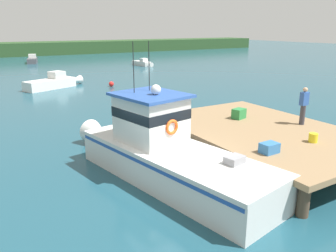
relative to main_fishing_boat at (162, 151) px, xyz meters
name	(u,v)px	position (x,y,z in m)	size (l,w,h in m)	color
ground_plane	(165,180)	(-0.10, -0.33, -1.01)	(200.00, 200.00, 0.00)	#1E4C5B
dock	(263,131)	(4.70, -0.33, 0.07)	(6.00, 9.00, 1.20)	#4C3D2D
main_fishing_boat	(162,151)	(0.00, 0.00, 0.00)	(3.97, 9.97, 4.80)	silver
crate_stack_near_edge	(269,148)	(2.71, -2.48, 0.37)	(0.60, 0.44, 0.35)	#3370B2
crate_stack_mid_dock	(239,114)	(4.90, 1.41, 0.42)	(0.60, 0.44, 0.46)	#2D8442
bait_bucket	(313,138)	(4.94, -2.53, 0.36)	(0.32, 0.32, 0.34)	yellow
deckhand_by_the_boat	(304,105)	(6.56, -0.76, 1.05)	(0.36, 0.22, 1.63)	#383842
moored_boat_outer_mooring	(32,60)	(3.57, 45.56, -0.57)	(2.20, 5.13, 1.28)	#4C4C51
moored_boat_far_left	(143,63)	(16.15, 33.34, -0.64)	(1.47, 4.24, 1.06)	silver
moored_boat_off_the_point	(54,82)	(1.08, 21.18, -0.51)	(5.69, 3.29, 1.45)	white
mooring_buoy_spare_mooring	(111,84)	(5.78, 19.32, -0.77)	(0.46, 0.46, 0.46)	red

